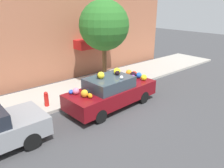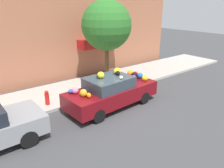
{
  "view_description": "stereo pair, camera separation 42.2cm",
  "coord_description": "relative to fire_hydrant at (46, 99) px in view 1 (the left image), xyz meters",
  "views": [
    {
      "loc": [
        -6.06,
        -7.15,
        4.57
      ],
      "look_at": [
        0.0,
        -0.05,
        1.12
      ],
      "focal_mm": 35.0,
      "sensor_mm": 36.0,
      "label": 1
    },
    {
      "loc": [
        -5.74,
        -7.41,
        4.57
      ],
      "look_at": [
        0.0,
        -0.05,
        1.12
      ],
      "focal_mm": 35.0,
      "sensor_mm": 36.0,
      "label": 2
    }
  ],
  "objects": [
    {
      "name": "ground_plane",
      "position": [
        2.43,
        -1.72,
        -0.48
      ],
      "size": [
        60.0,
        60.0,
        0.0
      ],
      "primitive_type": "plane",
      "color": "#424244"
    },
    {
      "name": "sidewalk_curb",
      "position": [
        2.43,
        0.98,
        -0.41
      ],
      "size": [
        24.0,
        3.2,
        0.14
      ],
      "color": "#B2ADA3",
      "rests_on": "ground"
    },
    {
      "name": "building_facade",
      "position": [
        2.55,
        3.2,
        1.93
      ],
      "size": [
        18.0,
        1.2,
        4.85
      ],
      "color": "#B26B4C",
      "rests_on": "ground"
    },
    {
      "name": "street_tree",
      "position": [
        4.02,
        0.76,
        2.96
      ],
      "size": [
        2.75,
        2.75,
        4.69
      ],
      "color": "brown",
      "rests_on": "sidewalk_curb"
    },
    {
      "name": "fire_hydrant",
      "position": [
        0.0,
        0.0,
        0.0
      ],
      "size": [
        0.2,
        0.2,
        0.7
      ],
      "color": "red",
      "rests_on": "sidewalk_curb"
    },
    {
      "name": "art_car",
      "position": [
        2.41,
        -1.77,
        0.29
      ],
      "size": [
        4.55,
        1.93,
        1.79
      ],
      "rotation": [
        0.0,
        0.0,
        0.05
      ],
      "color": "maroon",
      "rests_on": "ground"
    }
  ]
}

